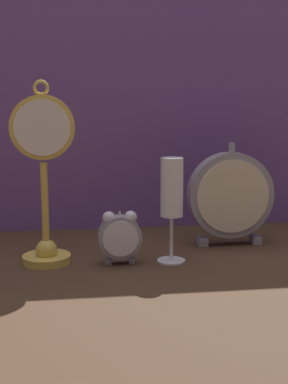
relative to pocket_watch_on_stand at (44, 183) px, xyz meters
The scene contains 6 objects.
ground_plane 0.26m from the pocket_watch_on_stand, 15.88° to the right, with size 4.00×4.00×0.00m, color #422D1E.
fabric_backdrop_drape 0.36m from the pocket_watch_on_stand, 53.83° to the left, with size 1.43×0.01×0.58m, color #6B478E.
pocket_watch_on_stand is the anchor object (origin of this frame).
alarm_clock_twin_bell 0.18m from the pocket_watch_on_stand, 10.02° to the right, with size 0.08×0.03×0.11m.
mantel_clock_silver 0.41m from the pocket_watch_on_stand, 11.40° to the left, with size 0.19×0.04×0.23m.
champagne_flute 0.25m from the pocket_watch_on_stand, ahead, with size 0.06×0.06×0.21m.
Camera 1 is at (-0.15, -0.97, 0.33)m, focal length 50.00 mm.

